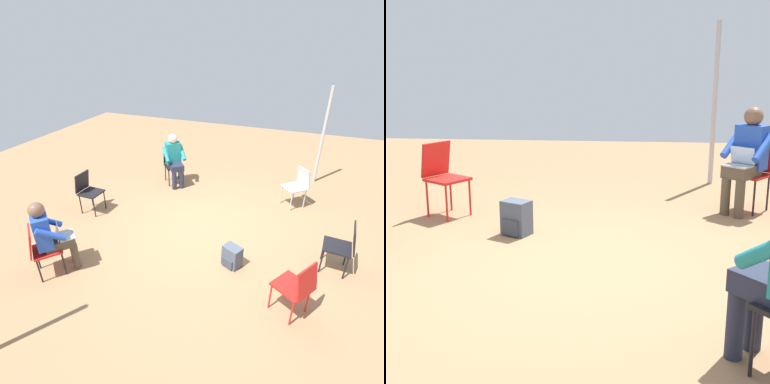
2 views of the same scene
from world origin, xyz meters
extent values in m
plane|color=#99704C|center=(0.00, 0.00, 0.00)|extent=(14.53, 14.53, 0.00)
cube|color=black|center=(1.70, 1.33, 0.43)|extent=(0.56, 0.56, 0.03)
cylinder|color=black|center=(1.68, 1.09, 0.21)|extent=(0.02, 0.02, 0.42)
cylinder|color=black|center=(1.46, 1.35, 0.21)|extent=(0.02, 0.02, 0.42)
cylinder|color=black|center=(1.94, 1.31, 0.21)|extent=(0.02, 0.02, 0.42)
cylinder|color=black|center=(1.72, 1.57, 0.21)|extent=(0.02, 0.02, 0.42)
cube|color=black|center=(1.84, 1.45, 0.65)|extent=(0.32, 0.35, 0.40)
cube|color=red|center=(-1.32, -1.68, 0.43)|extent=(0.55, 0.55, 0.03)
cylinder|color=red|center=(-1.37, -1.45, 0.21)|extent=(0.02, 0.02, 0.42)
cylinder|color=red|center=(-1.08, -1.63, 0.21)|extent=(0.02, 0.02, 0.42)
cylinder|color=red|center=(-1.55, -1.74, 0.21)|extent=(0.02, 0.02, 0.42)
cylinder|color=red|center=(-1.26, -1.92, 0.21)|extent=(0.02, 0.02, 0.42)
cube|color=red|center=(-1.42, -1.84, 0.65)|extent=(0.37, 0.28, 0.40)
cube|color=red|center=(-1.87, 1.81, 0.43)|extent=(0.56, 0.56, 0.03)
cylinder|color=black|center=(-1.63, 1.83, 0.21)|extent=(0.02, 0.02, 0.42)
cylinder|color=black|center=(-1.85, 1.57, 0.21)|extent=(0.02, 0.02, 0.42)
cylinder|color=black|center=(-1.89, 2.05, 0.21)|extent=(0.02, 0.02, 0.42)
cylinder|color=black|center=(-2.11, 1.79, 0.21)|extent=(0.02, 0.02, 0.42)
cube|color=red|center=(-2.02, 1.93, 0.65)|extent=(0.32, 0.35, 0.40)
cube|color=black|center=(-0.15, 2.33, 0.43)|extent=(0.41, 0.41, 0.03)
cylinder|color=black|center=(0.01, 2.16, 0.21)|extent=(0.02, 0.02, 0.42)
cylinder|color=black|center=(-0.33, 2.17, 0.21)|extent=(0.02, 0.02, 0.42)
cylinder|color=black|center=(0.02, 2.50, 0.21)|extent=(0.02, 0.02, 0.42)
cylinder|color=black|center=(-0.32, 2.51, 0.21)|extent=(0.02, 0.02, 0.42)
cube|color=black|center=(-0.15, 2.52, 0.65)|extent=(0.38, 0.10, 0.40)
cube|color=black|center=(-0.24, -2.26, 0.43)|extent=(0.43, 0.43, 0.03)
cylinder|color=black|center=(-0.39, -2.08, 0.21)|extent=(0.02, 0.02, 0.42)
cylinder|color=black|center=(-0.05, -2.11, 0.21)|extent=(0.02, 0.02, 0.42)
cylinder|color=black|center=(-0.42, -2.42, 0.21)|extent=(0.02, 0.02, 0.42)
cylinder|color=black|center=(-0.08, -2.45, 0.21)|extent=(0.02, 0.02, 0.42)
cube|color=black|center=(-0.25, -2.45, 0.65)|extent=(0.39, 0.13, 0.40)
cube|color=#B7B7BC|center=(1.57, -1.50, 0.43)|extent=(0.56, 0.56, 0.03)
cylinder|color=#B7B7BC|center=(1.33, -1.49, 0.21)|extent=(0.02, 0.02, 0.42)
cylinder|color=#B7B7BC|center=(1.58, -1.26, 0.21)|extent=(0.02, 0.02, 0.42)
cylinder|color=#B7B7BC|center=(1.56, -1.74, 0.21)|extent=(0.02, 0.02, 0.42)
cylinder|color=#B7B7BC|center=(1.81, -1.52, 0.21)|extent=(0.02, 0.02, 0.42)
cube|color=#B7B7BC|center=(1.69, -1.64, 0.65)|extent=(0.34, 0.32, 0.40)
cylinder|color=#4C4233|center=(-1.54, 1.65, 0.23)|extent=(0.11, 0.11, 0.45)
cylinder|color=#4C4233|center=(-1.66, 1.51, 0.23)|extent=(0.11, 0.11, 0.45)
cube|color=#4C4233|center=(-1.73, 1.68, 0.51)|extent=(0.51, 0.50, 0.14)
cube|color=blue|center=(-1.87, 1.81, 0.77)|extent=(0.39, 0.40, 0.52)
sphere|color=brown|center=(-1.87, 1.81, 1.13)|extent=(0.22, 0.22, 0.22)
cylinder|color=blue|center=(-1.67, 1.89, 0.80)|extent=(0.36, 0.32, 0.31)
cylinder|color=blue|center=(-1.92, 1.59, 0.80)|extent=(0.36, 0.32, 0.31)
cube|color=#9EA0A5|center=(-1.64, 1.61, 0.59)|extent=(0.36, 0.37, 0.02)
cube|color=#B2D1F2|center=(-1.73, 1.68, 0.70)|extent=(0.23, 0.26, 0.20)
cylinder|color=#23283D|center=(1.48, 1.03, 0.23)|extent=(0.11, 0.11, 0.45)
cylinder|color=#23283D|center=(1.37, 1.17, 0.23)|extent=(0.11, 0.11, 0.45)
cube|color=#23283D|center=(1.55, 1.21, 0.51)|extent=(0.51, 0.50, 0.14)
cube|color=teal|center=(1.70, 1.33, 0.77)|extent=(0.39, 0.40, 0.52)
sphere|color=beige|center=(1.70, 1.33, 1.13)|extent=(0.22, 0.22, 0.22)
cylinder|color=teal|center=(1.75, 1.11, 0.80)|extent=(0.36, 0.32, 0.31)
cylinder|color=teal|center=(1.49, 1.42, 0.80)|extent=(0.36, 0.32, 0.31)
cube|color=#475160|center=(-0.73, -0.77, 0.18)|extent=(0.30, 0.34, 0.36)
cube|color=#39414D|center=(-0.73, -0.77, 0.10)|extent=(0.31, 0.28, 0.16)
cylinder|color=#B2B2B7|center=(3.00, -1.92, 1.15)|extent=(0.07, 0.07, 2.30)
camera|label=1|loc=(-4.40, -1.50, 3.32)|focal=28.00mm
camera|label=2|loc=(4.48, 0.36, 1.77)|focal=50.00mm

